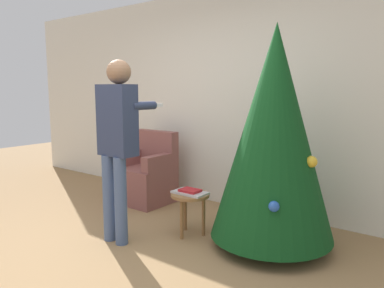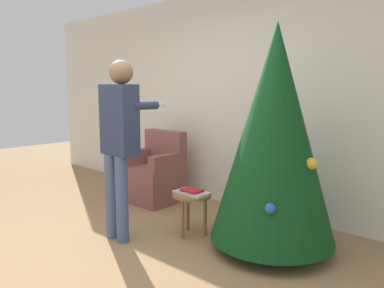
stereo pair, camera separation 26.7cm
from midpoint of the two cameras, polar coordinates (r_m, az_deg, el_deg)
ground_plane at (r=3.42m, az=-17.84°, el=-17.69°), size 14.00×14.00×0.00m
wall_back at (r=4.70m, az=4.39°, el=6.77°), size 8.00×0.06×2.70m
christmas_tree at (r=3.45m, az=10.21°, el=1.66°), size 1.14×1.14×2.06m
armchair at (r=5.00m, az=-8.51°, el=-4.85°), size 0.68×0.61×0.93m
person_standing at (r=3.65m, az=-13.36°, el=1.37°), size 0.40×0.57×1.75m
side_stool at (r=3.83m, az=-2.31°, el=-8.58°), size 0.39×0.39×0.43m
laptop at (r=3.80m, az=-2.32°, el=-7.42°), size 0.35×0.21×0.02m
book at (r=3.80m, az=-2.32°, el=-7.10°), size 0.20×0.15×0.02m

